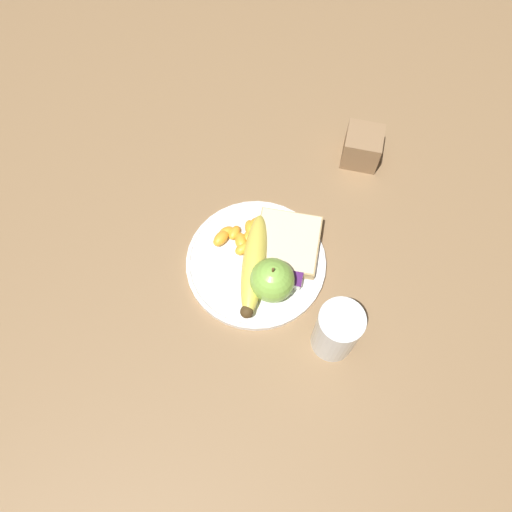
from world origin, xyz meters
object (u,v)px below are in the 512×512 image
(banana, at_px, (253,265))
(jam_packet, at_px, (292,275))
(bread_slice, at_px, (287,243))
(juice_glass, at_px, (336,331))
(condiment_caddy, at_px, (362,147))
(fork, at_px, (254,264))
(apple, at_px, (272,280))
(plate, at_px, (256,262))

(banana, bearing_deg, jam_packet, 89.83)
(banana, distance_m, bread_slice, 0.07)
(juice_glass, relative_size, jam_packet, 2.58)
(banana, height_order, jam_packet, banana)
(juice_glass, xyz_separation_m, condiment_caddy, (-0.37, -0.01, -0.02))
(banana, xyz_separation_m, fork, (-0.01, 0.00, -0.02))
(apple, xyz_separation_m, jam_packet, (-0.03, 0.03, -0.03))
(bread_slice, bearing_deg, fork, -45.06)
(juice_glass, distance_m, bread_slice, 0.18)
(apple, xyz_separation_m, condiment_caddy, (-0.30, 0.11, -0.02))
(plate, distance_m, jam_packet, 0.07)
(bread_slice, distance_m, fork, 0.07)
(banana, bearing_deg, condiment_caddy, 152.67)
(apple, bearing_deg, banana, -125.20)
(apple, bearing_deg, plate, -139.87)
(juice_glass, distance_m, banana, 0.18)
(plate, distance_m, fork, 0.01)
(juice_glass, relative_size, fork, 0.61)
(jam_packet, bearing_deg, plate, -104.06)
(fork, height_order, condiment_caddy, condiment_caddy)
(juice_glass, height_order, apple, juice_glass)
(juice_glass, bearing_deg, bread_slice, -144.52)
(apple, xyz_separation_m, bread_slice, (-0.08, 0.01, -0.02))
(banana, distance_m, fork, 0.02)
(apple, height_order, jam_packet, apple)
(juice_glass, bearing_deg, jam_packet, -136.70)
(banana, bearing_deg, bread_slice, 140.19)
(plate, bearing_deg, apple, 40.13)
(apple, distance_m, banana, 0.05)
(juice_glass, bearing_deg, apple, -118.85)
(jam_packet, bearing_deg, fork, -98.75)
(jam_packet, distance_m, condiment_caddy, 0.29)
(plate, xyz_separation_m, juice_glass, (0.10, 0.15, 0.04))
(banana, relative_size, fork, 1.02)
(plate, xyz_separation_m, fork, (0.01, -0.00, 0.01))
(plate, relative_size, bread_slice, 2.03)
(bread_slice, distance_m, jam_packet, 0.06)
(banana, relative_size, jam_packet, 4.34)
(fork, bearing_deg, plate, 63.18)
(juice_glass, height_order, fork, juice_glass)
(condiment_caddy, bearing_deg, jam_packet, -15.40)
(bread_slice, xyz_separation_m, condiment_caddy, (-0.22, 0.10, 0.01))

